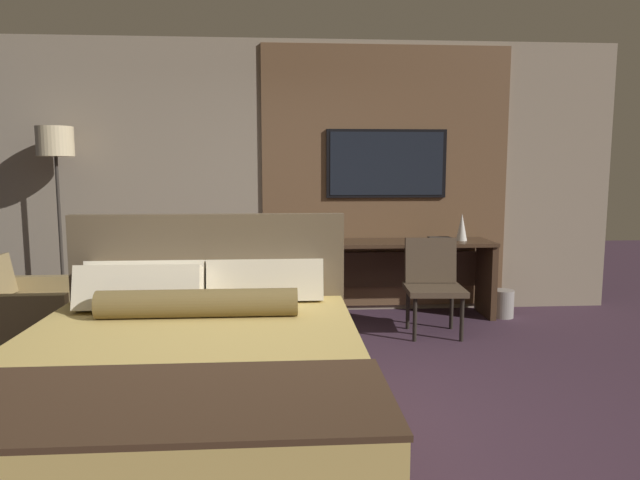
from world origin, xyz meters
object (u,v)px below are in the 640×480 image
bed (186,387)px  desk_chair (433,278)px  floor_lamp (56,158)px  vase_tall (462,227)px  armchair_by_window (29,317)px  book (440,239)px  desk (389,264)px  tv (387,164)px  waste_bin (503,304)px

bed → desk_chair: bed is taller
floor_lamp → vase_tall: 4.02m
vase_tall → floor_lamp: bearing=179.9°
armchair_by_window → vase_tall: (3.97, 0.76, 0.66)m
desk_chair → book: bearing=73.1°
desk → vase_tall: bearing=-2.5°
desk → armchair_by_window: desk is taller
armchair_by_window → desk_chair: bearing=-88.2°
tv → floor_lamp: tv is taller
armchair_by_window → floor_lamp: size_ratio=0.48×
vase_tall → book: size_ratio=1.22×
tv → waste_bin: 1.85m
bed → desk_chair: (1.89, 2.11, 0.15)m
desk_chair → waste_bin: (0.86, 0.46, -0.37)m
bed → desk: bed is taller
floor_lamp → waste_bin: size_ratio=6.78×
desk_chair → book: (0.24, 0.63, 0.28)m
vase_tall → waste_bin: vase_tall is taller
tv → desk: bearing=-90.0°
desk_chair → waste_bin: size_ratio=3.09×
vase_tall → book: bearing=165.4°
floor_lamp → book: bearing=0.7°
floor_lamp → book: 3.84m
desk → floor_lamp: size_ratio=1.09×
armchair_by_window → waste_bin: bearing=-82.7°
tv → floor_lamp: (-3.23, -0.24, 0.05)m
bed → desk_chair: size_ratio=2.60×
desk_chair → floor_lamp: 3.73m
tv → waste_bin: size_ratio=4.45×
bed → vase_tall: bearing=49.0°
desk → desk_chair: size_ratio=2.39×
tv → book: (0.53, -0.19, -0.76)m
floor_lamp → waste_bin: 4.61m
waste_bin → vase_tall: bearing=164.8°
vase_tall → desk_chair: bearing=-127.7°
desk_chair → floor_lamp: bearing=174.4°
floor_lamp → vase_tall: (3.96, -0.01, -0.69)m
floor_lamp → waste_bin: (4.37, -0.12, -1.46)m
desk_chair → vase_tall: bearing=56.1°
armchair_by_window → waste_bin: 4.43m
desk → armchair_by_window: bearing=-166.3°
tv → desk_chair: tv is taller
waste_bin → book: bearing=165.0°
vase_tall → waste_bin: 0.88m
tv → armchair_by_window: tv is taller
desk_chair → book: desk_chair is taller
desk → vase_tall: 0.83m
book → floor_lamp: bearing=-179.3°
desk → book: book is taller
tv → floor_lamp: size_ratio=0.66×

